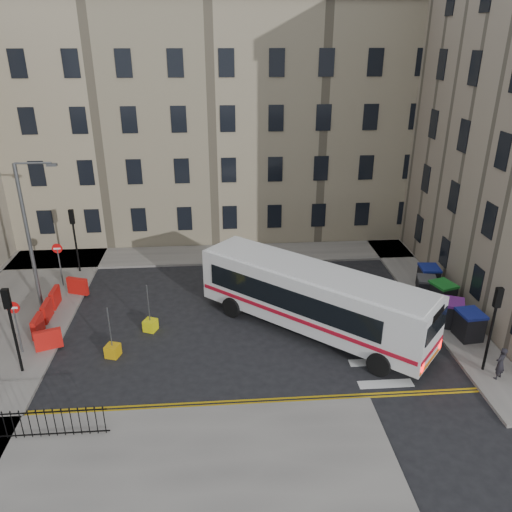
{
  "coord_description": "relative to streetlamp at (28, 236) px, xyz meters",
  "views": [
    {
      "loc": [
        -3.0,
        -23.15,
        13.78
      ],
      "look_at": [
        -1.08,
        1.47,
        3.0
      ],
      "focal_mm": 35.0,
      "sensor_mm": 36.0,
      "label": 1
    }
  ],
  "objects": [
    {
      "name": "wheelie_bin_e",
      "position": [
        22.22,
        0.45,
        -3.49
      ],
      "size": [
        1.2,
        1.35,
        1.38
      ],
      "rotation": [
        0.0,
        0.0,
        -0.09
      ],
      "color": "black",
      "rests_on": "pavement_east"
    },
    {
      "name": "pedestrian",
      "position": [
        21.92,
        -8.16,
        -3.42
      ],
      "size": [
        0.67,
        0.61,
        1.54
      ],
      "primitive_type": "imported",
      "rotation": [
        0.0,
        0.0,
        3.69
      ],
      "color": "black",
      "rests_on": "pavement_east"
    },
    {
      "name": "pavement_north",
      "position": [
        7.0,
        6.6,
        -4.26
      ],
      "size": [
        36.0,
        3.2,
        0.15
      ],
      "primitive_type": "cube",
      "color": "slate",
      "rests_on": "ground"
    },
    {
      "name": "wheelie_bin_d",
      "position": [
        21.57,
        -0.81,
        -3.53
      ],
      "size": [
        1.29,
        1.4,
        1.3
      ],
      "rotation": [
        0.0,
        0.0,
        -0.26
      ],
      "color": "black",
      "rests_on": "pavement_east"
    },
    {
      "name": "ground",
      "position": [
        13.0,
        -2.0,
        -4.34
      ],
      "size": [
        120.0,
        120.0,
        0.0
      ],
      "primitive_type": "plane",
      "color": "black",
      "rests_on": "ground"
    },
    {
      "name": "wheelie_bin_b",
      "position": [
        21.78,
        -3.68,
        -3.5
      ],
      "size": [
        1.48,
        1.56,
        1.37
      ],
      "rotation": [
        0.0,
        0.0,
        -0.41
      ],
      "color": "black",
      "rests_on": "pavement_east"
    },
    {
      "name": "traffic_light_sw",
      "position": [
        1.0,
        -6.0,
        -1.47
      ],
      "size": [
        0.28,
        0.22,
        4.1
      ],
      "color": "black",
      "rests_on": "pavement_west"
    },
    {
      "name": "roadworks_barriers",
      "position": [
        1.16,
        -1.5,
        -3.69
      ],
      "size": [
        1.66,
        6.26,
        1.0
      ],
      "color": "red",
      "rests_on": "pavement_west"
    },
    {
      "name": "wheelie_bin_c",
      "position": [
        22.11,
        -1.71,
        -3.48
      ],
      "size": [
        1.43,
        1.54,
        1.39
      ],
      "rotation": [
        0.0,
        0.0,
        0.31
      ],
      "color": "black",
      "rests_on": "pavement_east"
    },
    {
      "name": "pavement_east",
      "position": [
        22.0,
        2.0,
        -4.26
      ],
      "size": [
        2.4,
        26.0,
        0.15
      ],
      "primitive_type": "cube",
      "color": "slate",
      "rests_on": "ground"
    },
    {
      "name": "pavement_sw",
      "position": [
        6.0,
        -12.0,
        -4.26
      ],
      "size": [
        20.0,
        6.0,
        0.15
      ],
      "primitive_type": "cube",
      "color": "slate",
      "rests_on": "ground"
    },
    {
      "name": "bollard_yellow",
      "position": [
        6.31,
        -2.79,
        -4.04
      ],
      "size": [
        0.79,
        0.79,
        0.6
      ],
      "primitive_type": "cube",
      "rotation": [
        0.0,
        0.0,
        -0.41
      ],
      "color": "yellow",
      "rests_on": "ground"
    },
    {
      "name": "bollard_chevron",
      "position": [
        4.8,
        -4.96,
        -4.04
      ],
      "size": [
        0.75,
        0.75,
        0.6
      ],
      "primitive_type": "cube",
      "rotation": [
        0.0,
        0.0,
        -0.31
      ],
      "color": "#D0970C",
      "rests_on": "ground"
    },
    {
      "name": "bus",
      "position": [
        14.52,
        -3.4,
        -2.41
      ],
      "size": [
        11.01,
        10.23,
        3.34
      ],
      "rotation": [
        0.0,
        0.0,
        0.84
      ],
      "color": "silver",
      "rests_on": "ground"
    },
    {
      "name": "traffic_light_nw",
      "position": [
        1.0,
        4.5,
        -1.47
      ],
      "size": [
        0.28,
        0.22,
        4.1
      ],
      "color": "black",
      "rests_on": "pavement_west"
    },
    {
      "name": "traffic_light_east",
      "position": [
        21.6,
        -7.5,
        -1.47
      ],
      "size": [
        0.28,
        0.22,
        4.1
      ],
      "color": "black",
      "rests_on": "pavement_east"
    },
    {
      "name": "streetlamp",
      "position": [
        0.0,
        0.0,
        0.0
      ],
      "size": [
        0.5,
        0.22,
        8.14
      ],
      "color": "#595B5E",
      "rests_on": "pavement_west"
    },
    {
      "name": "iron_railings",
      "position": [
        1.75,
        -10.2,
        -3.59
      ],
      "size": [
        7.8,
        0.04,
        1.2
      ],
      "color": "black",
      "rests_on": "pavement_sw"
    },
    {
      "name": "no_entry_south",
      "position": [
        0.5,
        -4.5,
        -2.26
      ],
      "size": [
        0.6,
        0.08,
        3.0
      ],
      "color": "#595B5E",
      "rests_on": "pavement_west"
    },
    {
      "name": "no_entry_north",
      "position": [
        0.5,
        2.5,
        -2.26
      ],
      "size": [
        0.6,
        0.08,
        3.0
      ],
      "color": "#595B5E",
      "rests_on": "pavement_west"
    },
    {
      "name": "terrace_north",
      "position": [
        6.0,
        13.5,
        4.28
      ],
      "size": [
        38.3,
        10.8,
        17.2
      ],
      "color": "gray",
      "rests_on": "ground"
    },
    {
      "name": "wheelie_bin_a",
      "position": [
        22.11,
        -4.9,
        -3.47
      ],
      "size": [
        1.23,
        1.38,
        1.42
      ],
      "rotation": [
        0.0,
        0.0,
        0.09
      ],
      "color": "black",
      "rests_on": "pavement_east"
    },
    {
      "name": "pavement_west",
      "position": [
        -1.0,
        -1.0,
        -4.26
      ],
      "size": [
        6.0,
        22.0,
        0.15
      ],
      "primitive_type": "cube",
      "color": "slate",
      "rests_on": "ground"
    }
  ]
}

